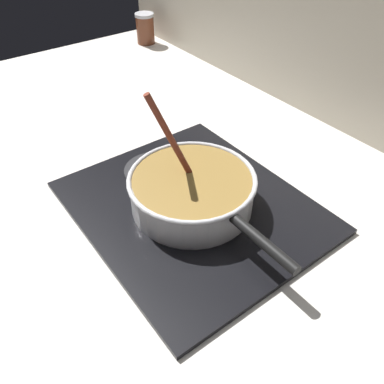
% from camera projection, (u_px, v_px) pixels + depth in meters
% --- Properties ---
extents(ground, '(2.40, 1.60, 0.04)m').
position_uv_depth(ground, '(118.00, 267.00, 0.82)').
color(ground, beige).
extents(backsplash_wall, '(2.40, 0.02, 0.55)m').
position_uv_depth(backsplash_wall, '(384.00, 43.00, 0.99)').
color(backsplash_wall, '#B2A893').
rests_on(backsplash_wall, ground).
extents(hob_plate, '(0.56, 0.48, 0.01)m').
position_uv_depth(hob_plate, '(192.00, 207.00, 0.92)').
color(hob_plate, black).
rests_on(hob_plate, ground).
extents(burner_ring, '(0.20, 0.20, 0.01)m').
position_uv_depth(burner_ring, '(192.00, 203.00, 0.92)').
color(burner_ring, '#592D0C').
rests_on(burner_ring, hob_plate).
extents(spare_burner, '(0.15, 0.15, 0.01)m').
position_uv_depth(spare_burner, '(154.00, 170.00, 1.02)').
color(spare_burner, '#262628').
rests_on(spare_burner, hob_plate).
extents(cooking_pan, '(0.45, 0.29, 0.27)m').
position_uv_depth(cooking_pan, '(192.00, 191.00, 0.89)').
color(cooking_pan, silver).
rests_on(cooking_pan, hob_plate).
extents(condiment_jar, '(0.08, 0.08, 0.12)m').
position_uv_depth(condiment_jar, '(145.00, 28.00, 1.71)').
color(condiment_jar, brown).
rests_on(condiment_jar, ground).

